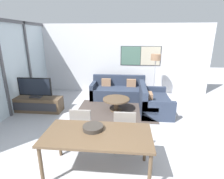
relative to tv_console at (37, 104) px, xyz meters
The scene contains 13 objects.
wall_back 3.59m from the tv_console, 42.27° to the left, with size 7.30×0.09×2.80m.
window_wall_left 1.52m from the tv_console, 148.07° to the right, with size 0.07×5.39×2.80m.
area_rug 2.56m from the tv_console, ahead, with size 2.53×1.69×0.01m.
tv_console is the anchor object (origin of this frame).
television 0.55m from the tv_console, 90.00° to the left, with size 1.07×0.20×0.64m.
sofa_main 2.95m from the tv_console, 30.93° to the left, with size 2.07×0.94×0.84m.
sofa_side 3.70m from the tv_console, ahead, with size 0.94×1.59×0.84m.
coffee_table 2.55m from the tv_console, ahead, with size 0.86×0.86×0.40m.
dining_table 3.46m from the tv_console, 45.48° to the right, with size 1.80×0.88×0.78m.
dining_chair_left 2.67m from the tv_console, 42.19° to the right, with size 0.46×0.46×0.94m.
dining_chair_centre 3.38m from the tv_console, 32.40° to the right, with size 0.46×0.46×0.94m.
fruit_bowl 3.32m from the tv_console, 45.18° to the right, with size 0.36×0.36×0.07m.
floor_lamp 4.35m from the tv_console, 21.75° to the left, with size 0.36×0.36×1.70m.
Camera 1 is at (0.40, -1.86, 2.34)m, focal length 28.00 mm.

